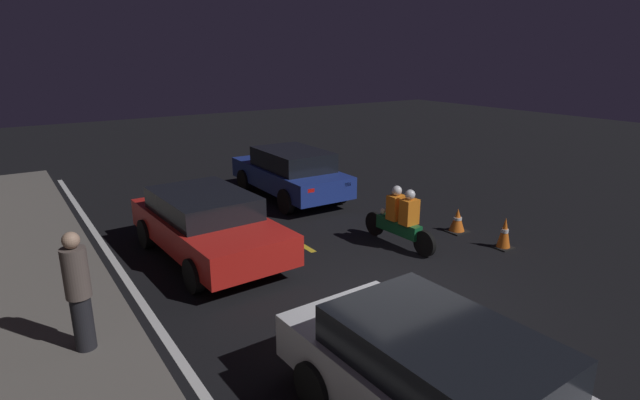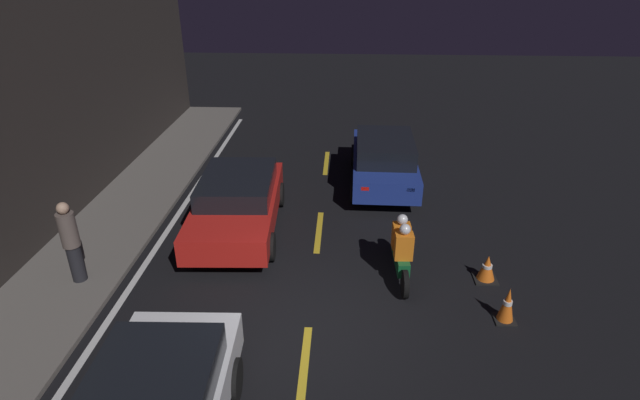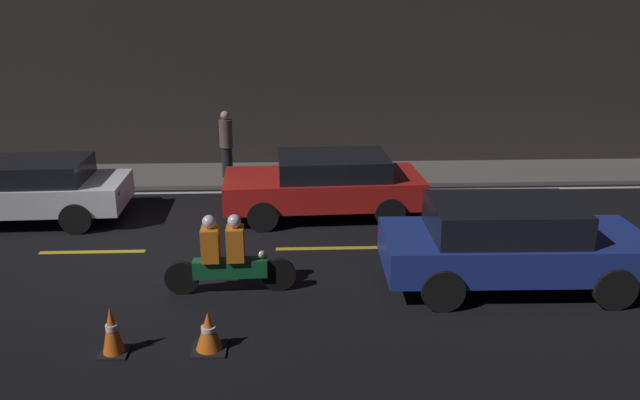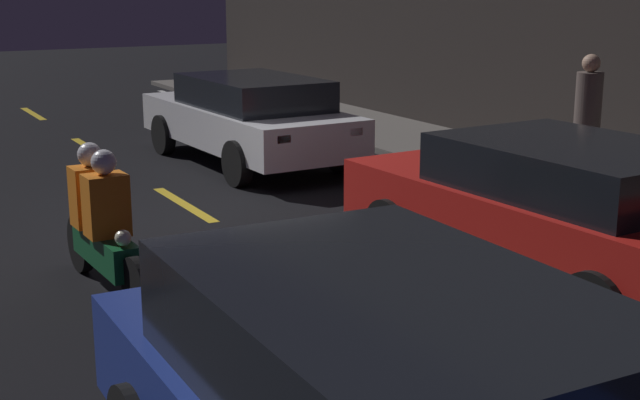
% 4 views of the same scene
% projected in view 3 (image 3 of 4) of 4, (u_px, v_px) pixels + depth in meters
% --- Properties ---
extents(ground_plane, '(56.00, 56.00, 0.00)m').
position_uv_depth(ground_plane, '(145.00, 251.00, 11.93)').
color(ground_plane, black).
extents(raised_curb, '(28.00, 2.26, 0.10)m').
position_uv_depth(raised_curb, '(188.00, 176.00, 16.75)').
color(raised_curb, '#605B56').
rests_on(raised_curb, ground).
extents(building_front, '(28.00, 0.30, 7.49)m').
position_uv_depth(building_front, '(186.00, 31.00, 16.81)').
color(building_front, '#2D2826').
rests_on(building_front, ground).
extents(lane_dash_c, '(2.00, 0.14, 0.01)m').
position_uv_depth(lane_dash_c, '(92.00, 252.00, 11.89)').
color(lane_dash_c, gold).
rests_on(lane_dash_c, ground).
extents(lane_dash_d, '(2.00, 0.14, 0.01)m').
position_uv_depth(lane_dash_d, '(327.00, 248.00, 12.07)').
color(lane_dash_d, gold).
rests_on(lane_dash_d, ground).
extents(lane_dash_e, '(2.00, 0.14, 0.01)m').
position_uv_depth(lane_dash_e, '(556.00, 245.00, 12.24)').
color(lane_dash_e, gold).
rests_on(lane_dash_e, ground).
extents(lane_solid_kerb, '(25.20, 0.14, 0.01)m').
position_uv_depth(lane_solid_kerb, '(179.00, 193.00, 15.46)').
color(lane_solid_kerb, silver).
rests_on(lane_solid_kerb, ground).
extents(sedan_white, '(4.47, 1.98, 1.35)m').
position_uv_depth(sedan_white, '(22.00, 189.00, 13.31)').
color(sedan_white, silver).
rests_on(sedan_white, ground).
extents(taxi_red, '(4.37, 2.14, 1.36)m').
position_uv_depth(taxi_red, '(326.00, 183.00, 13.70)').
color(taxi_red, red).
rests_on(taxi_red, ground).
extents(sedan_blue, '(4.35, 1.95, 1.46)m').
position_uv_depth(sedan_blue, '(510.00, 242.00, 10.30)').
color(sedan_blue, navy).
rests_on(sedan_blue, ground).
extents(motorcycle, '(2.14, 0.38, 1.35)m').
position_uv_depth(motorcycle, '(226.00, 257.00, 10.10)').
color(motorcycle, black).
rests_on(motorcycle, ground).
extents(traffic_cone_near, '(0.38, 0.38, 0.71)m').
position_uv_depth(traffic_cone_near, '(112.00, 331.00, 8.42)').
color(traffic_cone_near, black).
rests_on(traffic_cone_near, ground).
extents(traffic_cone_mid, '(0.47, 0.47, 0.58)m').
position_uv_depth(traffic_cone_mid, '(209.00, 332.00, 8.53)').
color(traffic_cone_mid, black).
rests_on(traffic_cone_mid, ground).
extents(pedestrian, '(0.34, 0.34, 1.75)m').
position_uv_depth(pedestrian, '(226.00, 144.00, 16.19)').
color(pedestrian, black).
rests_on(pedestrian, raised_curb).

